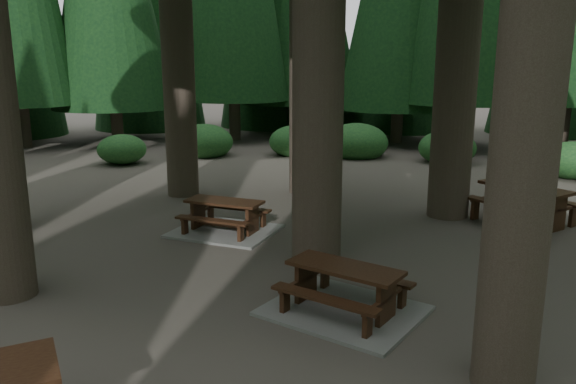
% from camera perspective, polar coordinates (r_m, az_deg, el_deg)
% --- Properties ---
extents(ground, '(80.00, 80.00, 0.00)m').
position_cam_1_polar(ground, '(9.93, -1.89, -6.78)').
color(ground, '#4A443C').
rests_on(ground, ground).
extents(picnic_table_a, '(2.28, 2.00, 0.68)m').
position_cam_1_polar(picnic_table_a, '(7.86, 5.71, -10.64)').
color(picnic_table_a, gray).
rests_on(picnic_table_a, ground).
extents(picnic_table_c, '(2.03, 1.70, 0.67)m').
position_cam_1_polar(picnic_table_c, '(11.42, -6.45, -3.07)').
color(picnic_table_c, gray).
rests_on(picnic_table_c, ground).
extents(picnic_table_d, '(2.39, 2.28, 0.81)m').
position_cam_1_polar(picnic_table_d, '(12.95, 22.87, -0.61)').
color(picnic_table_d, black).
rests_on(picnic_table_d, ground).
extents(shrub_ring, '(23.86, 24.64, 1.49)m').
position_cam_1_polar(shrub_ring, '(10.19, 3.52, -3.90)').
color(shrub_ring, '#1B4E26').
rests_on(shrub_ring, ground).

